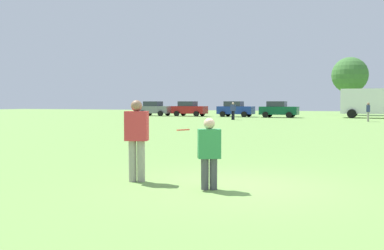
{
  "coord_description": "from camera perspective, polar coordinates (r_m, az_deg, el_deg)",
  "views": [
    {
      "loc": [
        2.42,
        -8.62,
        1.73
      ],
      "look_at": [
        -1.44,
        1.08,
        1.18
      ],
      "focal_mm": 40.88,
      "sensor_mm": 36.0,
      "label": 1
    }
  ],
  "objects": [
    {
      "name": "player_thrower",
      "position": [
        9.55,
        -7.23,
        -1.4
      ],
      "size": [
        0.55,
        0.41,
        1.78
      ],
      "color": "gray",
      "rests_on": "ground"
    },
    {
      "name": "parked_car_mid_left",
      "position": [
        53.71,
        -0.38,
        2.15
      ],
      "size": [
        4.25,
        2.31,
        1.82
      ],
      "color": "maroon",
      "rests_on": "ground"
    },
    {
      "name": "bystander_sideline_watcher",
      "position": [
        42.64,
        5.38,
        1.96
      ],
      "size": [
        0.54,
        0.44,
        1.71
      ],
      "color": "black",
      "rests_on": "ground"
    },
    {
      "name": "parked_car_near_left",
      "position": [
        55.35,
        -4.92,
        2.16
      ],
      "size": [
        4.25,
        2.31,
        1.82
      ],
      "color": "slate",
      "rests_on": "ground"
    },
    {
      "name": "frisbee",
      "position": [
        8.86,
        -1.16,
        -0.64
      ],
      "size": [
        0.27,
        0.27,
        0.05
      ],
      "color": "#E54C33"
    },
    {
      "name": "tree_west_oak",
      "position": [
        61.96,
        19.9,
        6.12
      ],
      "size": [
        4.74,
        4.74,
        7.69
      ],
      "color": "brown",
      "rests_on": "ground"
    },
    {
      "name": "box_truck",
      "position": [
        51.25,
        23.4,
        2.78
      ],
      "size": [
        8.56,
        3.17,
        3.18
      ],
      "color": "white",
      "rests_on": "ground"
    },
    {
      "name": "player_defender",
      "position": [
        8.64,
        2.26,
        -3.28
      ],
      "size": [
        0.51,
        0.43,
        1.42
      ],
      "color": "#4C4C51",
      "rests_on": "ground"
    },
    {
      "name": "parked_car_mid_right",
      "position": [
        49.89,
        11.22,
        2.02
      ],
      "size": [
        4.25,
        2.31,
        1.82
      ],
      "color": "#0C4C2D",
      "rests_on": "ground"
    },
    {
      "name": "parked_car_center",
      "position": [
        51.61,
        5.68,
        2.1
      ],
      "size": [
        4.25,
        2.31,
        1.82
      ],
      "color": "navy",
      "rests_on": "ground"
    },
    {
      "name": "ground_plane",
      "position": [
        9.12,
        5.98,
        -7.96
      ],
      "size": [
        157.01,
        157.01,
        0.0
      ],
      "primitive_type": "plane",
      "color": "#6B9347"
    },
    {
      "name": "bystander_far_jogger",
      "position": [
        41.66,
        22.0,
        1.72
      ],
      "size": [
        0.33,
        0.49,
        1.69
      ],
      "color": "gray",
      "rests_on": "ground"
    }
  ]
}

